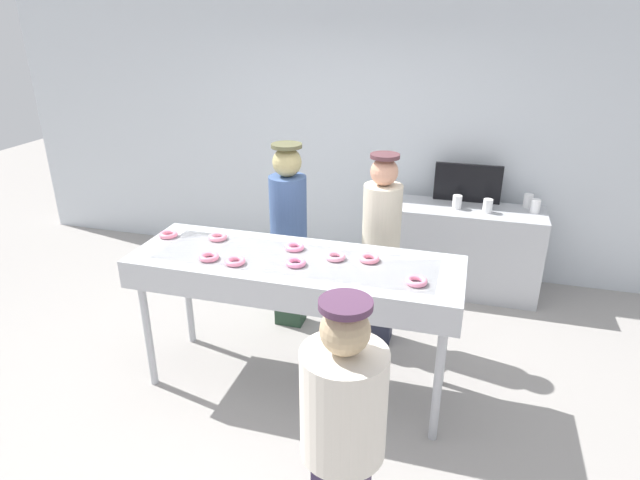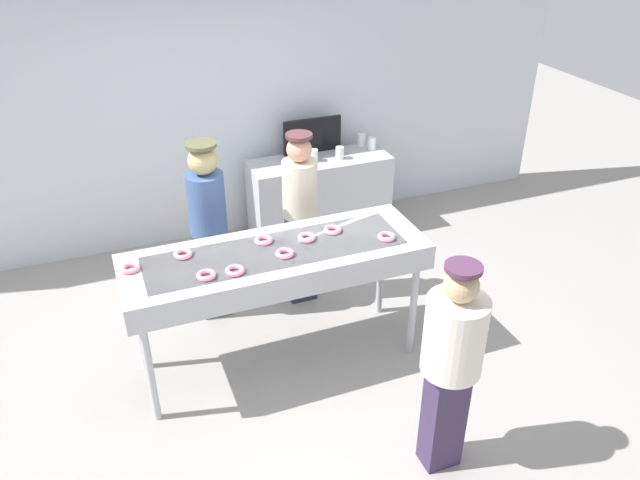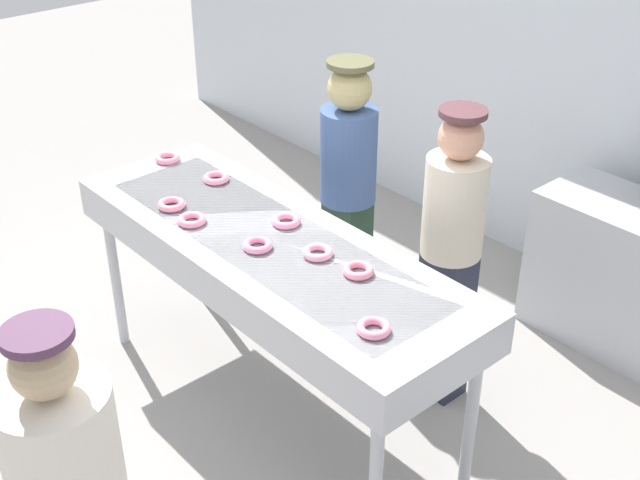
% 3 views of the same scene
% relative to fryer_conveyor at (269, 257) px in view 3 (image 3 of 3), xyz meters
% --- Properties ---
extents(ground_plane, '(16.00, 16.00, 0.00)m').
position_rel_fryer_conveyor_xyz_m(ground_plane, '(0.00, 0.00, -0.93)').
color(ground_plane, '#9E9993').
extents(back_wall, '(8.00, 0.12, 3.01)m').
position_rel_fryer_conveyor_xyz_m(back_wall, '(0.00, 2.31, 0.58)').
color(back_wall, silver).
rests_on(back_wall, ground).
extents(fryer_conveyor, '(2.25, 0.75, 1.03)m').
position_rel_fryer_conveyor_xyz_m(fryer_conveyor, '(0.00, 0.00, 0.00)').
color(fryer_conveyor, '#B7BABF').
rests_on(fryer_conveyor, ground).
extents(strawberry_donut_0, '(0.19, 0.19, 0.03)m').
position_rel_fryer_conveyor_xyz_m(strawberry_donut_0, '(-0.65, 0.17, 0.12)').
color(strawberry_donut_0, pink).
rests_on(strawberry_donut_0, fryer_conveyor).
extents(strawberry_donut_1, '(0.18, 0.18, 0.03)m').
position_rel_fryer_conveyor_xyz_m(strawberry_donut_1, '(0.27, 0.07, 0.12)').
color(strawberry_donut_1, pink).
rests_on(strawberry_donut_1, fryer_conveyor).
extents(strawberry_donut_2, '(0.19, 0.19, 0.03)m').
position_rel_fryer_conveyor_xyz_m(strawberry_donut_2, '(-0.05, 0.15, 0.12)').
color(strawberry_donut_2, pink).
rests_on(strawberry_donut_2, fryer_conveyor).
extents(strawberry_donut_3, '(0.19, 0.19, 0.03)m').
position_rel_fryer_conveyor_xyz_m(strawberry_donut_3, '(0.49, 0.10, 0.12)').
color(strawberry_donut_3, pink).
rests_on(strawberry_donut_3, fryer_conveyor).
extents(strawberry_donut_4, '(0.19, 0.19, 0.03)m').
position_rel_fryer_conveyor_xyz_m(strawberry_donut_4, '(0.04, -0.09, 0.12)').
color(strawberry_donut_4, pink).
rests_on(strawberry_donut_4, fryer_conveyor).
extents(strawberry_donut_5, '(0.19, 0.19, 0.03)m').
position_rel_fryer_conveyor_xyz_m(strawberry_donut_5, '(0.83, -0.14, 0.12)').
color(strawberry_donut_5, pink).
rests_on(strawberry_donut_5, fryer_conveyor).
extents(strawberry_donut_6, '(0.19, 0.19, 0.03)m').
position_rel_fryer_conveyor_xyz_m(strawberry_donut_6, '(-0.35, -0.18, 0.12)').
color(strawberry_donut_6, pink).
rests_on(strawberry_donut_6, fryer_conveyor).
extents(strawberry_donut_7, '(0.15, 0.15, 0.03)m').
position_rel_fryer_conveyor_xyz_m(strawberry_donut_7, '(-0.55, -0.17, 0.12)').
color(strawberry_donut_7, pink).
rests_on(strawberry_donut_7, fryer_conveyor).
extents(strawberry_donut_8, '(0.15, 0.15, 0.03)m').
position_rel_fryer_conveyor_xyz_m(strawberry_donut_8, '(-1.02, 0.11, 0.12)').
color(strawberry_donut_8, pink).
rests_on(strawberry_donut_8, fryer_conveyor).
extents(worker_baker, '(0.31, 0.31, 1.61)m').
position_rel_fryer_conveyor_xyz_m(worker_baker, '(-0.33, 0.81, -0.02)').
color(worker_baker, '#233D2B').
rests_on(worker_baker, ground).
extents(worker_assistant, '(0.30, 0.30, 1.60)m').
position_rel_fryer_conveyor_xyz_m(worker_assistant, '(0.46, 0.76, -0.05)').
color(worker_assistant, '#272A3B').
rests_on(worker_assistant, ground).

